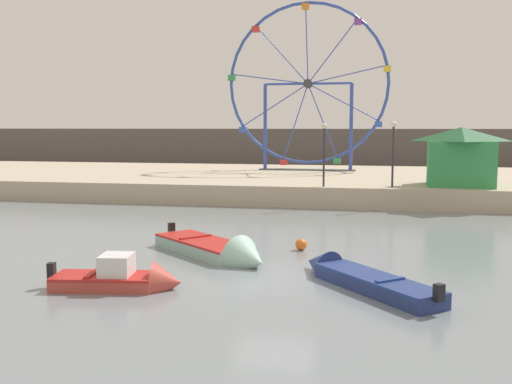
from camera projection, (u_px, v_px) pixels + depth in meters
ground_plane at (274, 278)px, 18.42m from camera, size 240.00×240.00×0.00m
quay_promenade at (334, 182)px, 43.33m from camera, size 110.00×19.68×1.22m
distant_town_skyline at (349, 149)px, 65.36m from camera, size 140.00×3.00×4.40m
motorboat_seafoam at (221, 251)px, 21.11m from camera, size 5.38×4.96×1.50m
motorboat_navy_blue at (355, 276)px, 17.64m from camera, size 4.51×5.02×1.09m
motorboat_faded_red at (127, 279)px, 17.17m from camera, size 3.95×1.74×1.39m
ferris_wheel_blue_frame at (308, 86)px, 46.33m from camera, size 12.64×1.20×13.00m
carnival_booth_green_kiosk at (460, 155)px, 34.56m from camera, size 4.23×4.06×3.39m
promenade_lamp_near at (324, 145)px, 34.00m from camera, size 0.32×0.32×3.63m
promenade_lamp_far at (393, 144)px, 33.48m from camera, size 0.32×0.32×3.71m
mooring_buoy_orange at (301, 244)px, 22.53m from camera, size 0.44×0.44×0.44m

